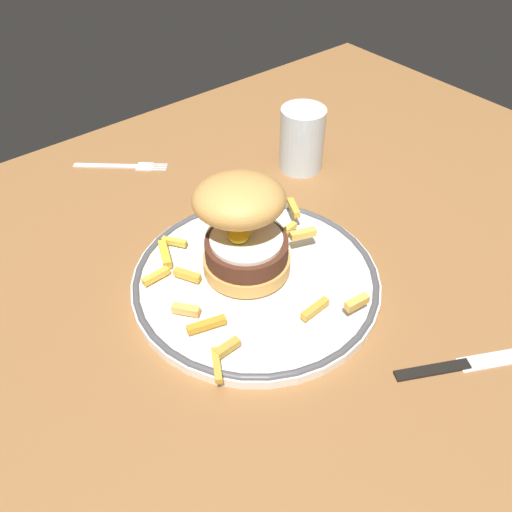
{
  "coord_description": "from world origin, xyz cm",
  "views": [
    {
      "loc": [
        -27.12,
        -36.05,
        45.46
      ],
      "look_at": [
        0.74,
        -1.67,
        4.6
      ],
      "focal_mm": 37.47,
      "sensor_mm": 36.0,
      "label": 1
    }
  ],
  "objects": [
    {
      "name": "burger",
      "position": [
        0.85,
        0.88,
        7.57
      ],
      "size": [
        14.86,
        15.02,
        12.21
      ],
      "color": "gold",
      "rests_on": "dinner_plate"
    },
    {
      "name": "water_glass",
      "position": [
        21.91,
        13.69,
        4.09
      ],
      "size": [
        6.61,
        6.61,
        9.54
      ],
      "color": "silver",
      "rests_on": "ground_plane"
    },
    {
      "name": "knife",
      "position": [
        10.06,
        -24.15,
        0.26
      ],
      "size": [
        16.64,
        9.67,
        0.7
      ],
      "color": "black",
      "rests_on": "ground_plane"
    },
    {
      "name": "ground_plane",
      "position": [
        0.0,
        0.0,
        -2.0
      ],
      "size": [
        127.2,
        87.24,
        4.0
      ],
      "primitive_type": "cube",
      "color": "#8F5F35"
    },
    {
      "name": "dinner_plate",
      "position": [
        0.74,
        -1.67,
        0.84
      ],
      "size": [
        29.1,
        29.1,
        1.6
      ],
      "color": "white",
      "rests_on": "ground_plane"
    },
    {
      "name": "fries_pile",
      "position": [
        -0.56,
        -0.1,
        2.34
      ],
      "size": [
        23.69,
        23.91,
        2.69
      ],
      "color": "gold",
      "rests_on": "dinner_plate"
    },
    {
      "name": "fork",
      "position": [
        0.78,
        30.79,
        0.18
      ],
      "size": [
        11.73,
        10.54,
        0.36
      ],
      "color": "silver",
      "rests_on": "ground_plane"
    }
  ]
}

